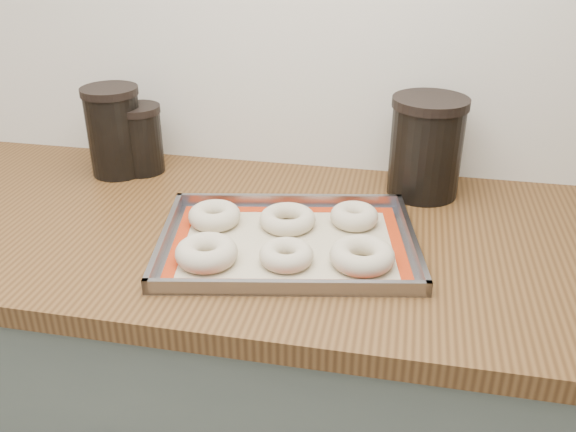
% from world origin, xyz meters
% --- Properties ---
extents(cabinet, '(3.00, 0.65, 0.86)m').
position_xyz_m(cabinet, '(0.00, 1.68, 0.43)').
color(cabinet, '#5C6458').
rests_on(cabinet, floor).
extents(countertop, '(3.06, 0.68, 0.04)m').
position_xyz_m(countertop, '(0.00, 1.68, 0.88)').
color(countertop, brown).
rests_on(countertop, cabinet).
extents(baking_tray, '(0.51, 0.41, 0.03)m').
position_xyz_m(baking_tray, '(0.15, 1.61, 0.91)').
color(baking_tray, gray).
rests_on(baking_tray, countertop).
extents(baking_mat, '(0.47, 0.36, 0.00)m').
position_xyz_m(baking_mat, '(0.15, 1.61, 0.90)').
color(baking_mat, '#C6B793').
rests_on(baking_mat, baking_tray).
extents(bagel_front_left, '(0.13, 0.13, 0.04)m').
position_xyz_m(bagel_front_left, '(0.03, 1.52, 0.92)').
color(bagel_front_left, beige).
rests_on(bagel_front_left, baking_mat).
extents(bagel_front_mid, '(0.10, 0.10, 0.03)m').
position_xyz_m(bagel_front_mid, '(0.17, 1.54, 0.92)').
color(bagel_front_mid, beige).
rests_on(bagel_front_mid, baking_mat).
extents(bagel_front_right, '(0.15, 0.15, 0.04)m').
position_xyz_m(bagel_front_right, '(0.29, 1.56, 0.92)').
color(bagel_front_right, beige).
rests_on(bagel_front_right, baking_mat).
extents(bagel_back_left, '(0.12, 0.12, 0.04)m').
position_xyz_m(bagel_back_left, '(0.00, 1.66, 0.92)').
color(bagel_back_left, beige).
rests_on(bagel_back_left, baking_mat).
extents(bagel_back_mid, '(0.14, 0.14, 0.03)m').
position_xyz_m(bagel_back_mid, '(0.14, 1.68, 0.92)').
color(bagel_back_mid, beige).
rests_on(bagel_back_mid, baking_mat).
extents(bagel_back_right, '(0.10, 0.10, 0.04)m').
position_xyz_m(bagel_back_right, '(0.27, 1.71, 0.92)').
color(bagel_back_right, beige).
rests_on(bagel_back_right, baking_mat).
extents(canister_left, '(0.13, 0.13, 0.20)m').
position_xyz_m(canister_left, '(-0.30, 1.87, 1.00)').
color(canister_left, black).
rests_on(canister_left, countertop).
extents(canister_mid, '(0.10, 0.10, 0.16)m').
position_xyz_m(canister_mid, '(-0.24, 1.89, 0.98)').
color(canister_mid, black).
rests_on(canister_mid, countertop).
extents(canister_right, '(0.16, 0.16, 0.21)m').
position_xyz_m(canister_right, '(0.39, 1.89, 1.01)').
color(canister_right, black).
rests_on(canister_right, countertop).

